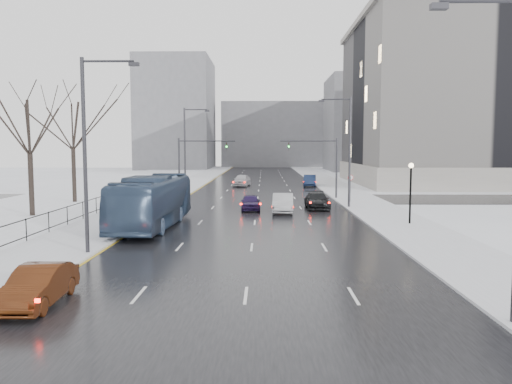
{
  "coord_description": "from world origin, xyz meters",
  "views": [
    {
      "loc": [
        0.67,
        -5.12,
        5.54
      ],
      "look_at": [
        0.13,
        28.63,
        2.5
      ],
      "focal_mm": 35.0,
      "sensor_mm": 36.0,
      "label": 1
    }
  ],
  "objects_px": {
    "sedan_right_distant": "(310,181)",
    "streetlight_r_mid": "(347,146)",
    "bus": "(153,201)",
    "mast_signal_right": "(327,161)",
    "tree_park_d": "(33,217)",
    "sedan_center_near": "(251,202)",
    "streetlight_l_far": "(187,146)",
    "sedan_left_near": "(38,286)",
    "no_uturn_sign": "(350,180)",
    "sedan_right_near": "(283,203)",
    "sedan_right_far": "(317,201)",
    "sedan_center_far": "(242,180)",
    "lamppost_r_mid": "(411,184)",
    "streetlight_l_near": "(89,146)",
    "mast_signal_left": "(189,161)",
    "tree_park_e": "(75,203)"
  },
  "relations": [
    {
      "from": "mast_signal_left",
      "to": "sedan_center_far",
      "type": "distance_m",
      "value": 17.92
    },
    {
      "from": "sedan_right_near",
      "to": "sedan_center_far",
      "type": "bearing_deg",
      "value": 102.04
    },
    {
      "from": "lamppost_r_mid",
      "to": "bus",
      "type": "distance_m",
      "value": 18.06
    },
    {
      "from": "bus",
      "to": "mast_signal_right",
      "type": "bearing_deg",
      "value": 54.64
    },
    {
      "from": "tree_park_d",
      "to": "no_uturn_sign",
      "type": "relative_size",
      "value": 4.63
    },
    {
      "from": "tree_park_d",
      "to": "bus",
      "type": "xyz_separation_m",
      "value": [
        10.8,
        -5.01,
        1.82
      ]
    },
    {
      "from": "sedan_left_near",
      "to": "tree_park_d",
      "type": "bearing_deg",
      "value": 114.22
    },
    {
      "from": "sedan_right_far",
      "to": "sedan_center_far",
      "type": "height_order",
      "value": "sedan_center_far"
    },
    {
      "from": "streetlight_r_mid",
      "to": "bus",
      "type": "bearing_deg",
      "value": -144.02
    },
    {
      "from": "mast_signal_left",
      "to": "sedan_right_far",
      "type": "bearing_deg",
      "value": -33.67
    },
    {
      "from": "tree_park_d",
      "to": "streetlight_l_far",
      "type": "xyz_separation_m",
      "value": [
        9.63,
        18.0,
        5.62
      ]
    },
    {
      "from": "lamppost_r_mid",
      "to": "sedan_right_distant",
      "type": "relative_size",
      "value": 0.88
    },
    {
      "from": "tree_park_d",
      "to": "mast_signal_left",
      "type": "bearing_deg",
      "value": 53.2
    },
    {
      "from": "streetlight_r_mid",
      "to": "no_uturn_sign",
      "type": "height_order",
      "value": "streetlight_r_mid"
    },
    {
      "from": "tree_park_e",
      "to": "lamppost_r_mid",
      "type": "xyz_separation_m",
      "value": [
        29.2,
        -14.0,
        2.94
      ]
    },
    {
      "from": "lamppost_r_mid",
      "to": "mast_signal_left",
      "type": "relative_size",
      "value": 0.66
    },
    {
      "from": "tree_park_d",
      "to": "tree_park_e",
      "type": "height_order",
      "value": "tree_park_e"
    },
    {
      "from": "sedan_left_near",
      "to": "sedan_right_far",
      "type": "bearing_deg",
      "value": 64.19
    },
    {
      "from": "tree_park_e",
      "to": "lamppost_r_mid",
      "type": "bearing_deg",
      "value": -25.62
    },
    {
      "from": "streetlight_l_near",
      "to": "streetlight_l_far",
      "type": "distance_m",
      "value": 32.0
    },
    {
      "from": "tree_park_d",
      "to": "sedan_right_distant",
      "type": "distance_m",
      "value": 39.97
    },
    {
      "from": "streetlight_r_mid",
      "to": "sedan_right_distant",
      "type": "distance_m",
      "value": 25.68
    },
    {
      "from": "sedan_right_near",
      "to": "sedan_right_distant",
      "type": "relative_size",
      "value": 1.01
    },
    {
      "from": "streetlight_l_far",
      "to": "sedan_right_far",
      "type": "distance_m",
      "value": 19.12
    },
    {
      "from": "streetlight_l_near",
      "to": "sedan_right_far",
      "type": "distance_m",
      "value": 24.26
    },
    {
      "from": "tree_park_e",
      "to": "streetlight_l_far",
      "type": "distance_m",
      "value": 14.01
    },
    {
      "from": "mast_signal_left",
      "to": "sedan_center_near",
      "type": "distance_m",
      "value": 12.34
    },
    {
      "from": "mast_signal_right",
      "to": "sedan_center_near",
      "type": "bearing_deg",
      "value": -128.88
    },
    {
      "from": "tree_park_e",
      "to": "no_uturn_sign",
      "type": "height_order",
      "value": "tree_park_e"
    },
    {
      "from": "tree_park_d",
      "to": "sedan_right_distant",
      "type": "relative_size",
      "value": 2.57
    },
    {
      "from": "no_uturn_sign",
      "to": "sedan_right_near",
      "type": "bearing_deg",
      "value": -133.17
    },
    {
      "from": "streetlight_r_mid",
      "to": "streetlight_l_near",
      "type": "relative_size",
      "value": 1.0
    },
    {
      "from": "mast_signal_right",
      "to": "sedan_right_near",
      "type": "xyz_separation_m",
      "value": [
        -5.05,
        -11.38,
        -3.26
      ]
    },
    {
      "from": "sedan_center_near",
      "to": "bus",
      "type": "bearing_deg",
      "value": -126.89
    },
    {
      "from": "bus",
      "to": "sedan_right_near",
      "type": "height_order",
      "value": "bus"
    },
    {
      "from": "sedan_left_near",
      "to": "sedan_right_distant",
      "type": "xyz_separation_m",
      "value": [
        14.36,
        53.44,
        0.11
      ]
    },
    {
      "from": "mast_signal_right",
      "to": "no_uturn_sign",
      "type": "distance_m",
      "value": 4.77
    },
    {
      "from": "sedan_right_distant",
      "to": "streetlight_l_far",
      "type": "bearing_deg",
      "value": -132.93
    },
    {
      "from": "bus",
      "to": "no_uturn_sign",
      "type": "bearing_deg",
      "value": 44.46
    },
    {
      "from": "sedan_right_distant",
      "to": "streetlight_r_mid",
      "type": "bearing_deg",
      "value": -81.4
    },
    {
      "from": "mast_signal_right",
      "to": "sedan_right_far",
      "type": "relative_size",
      "value": 1.31
    },
    {
      "from": "streetlight_r_mid",
      "to": "sedan_center_near",
      "type": "xyz_separation_m",
      "value": [
        -8.67,
        -1.71,
        -4.88
      ]
    },
    {
      "from": "no_uturn_sign",
      "to": "bus",
      "type": "xyz_separation_m",
      "value": [
        -16.2,
        -15.01,
        -0.48
      ]
    },
    {
      "from": "no_uturn_sign",
      "to": "sedan_right_distant",
      "type": "relative_size",
      "value": 0.56
    },
    {
      "from": "tree_park_d",
      "to": "sedan_center_near",
      "type": "relative_size",
      "value": 3.06
    },
    {
      "from": "tree_park_d",
      "to": "mast_signal_left",
      "type": "xyz_separation_m",
      "value": [
        10.47,
        14.0,
        4.11
      ]
    },
    {
      "from": "streetlight_l_far",
      "to": "sedan_left_near",
      "type": "bearing_deg",
      "value": -88.62
    },
    {
      "from": "streetlight_l_far",
      "to": "sedan_right_near",
      "type": "relative_size",
      "value": 2.04
    },
    {
      "from": "tree_park_d",
      "to": "no_uturn_sign",
      "type": "xyz_separation_m",
      "value": [
        27.0,
        10.0,
        2.3
      ]
    },
    {
      "from": "sedan_right_near",
      "to": "sedan_center_far",
      "type": "distance_m",
      "value": 28.72
    }
  ]
}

